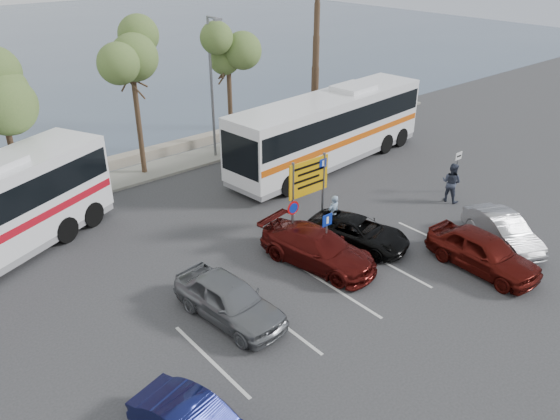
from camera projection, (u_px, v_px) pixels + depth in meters
ground at (342, 269)px, 21.96m from camera, size 120.00×120.00×0.00m
kerb_strip at (168, 166)px, 31.51m from camera, size 44.00×2.40×0.15m
seawall at (151, 153)px, 32.78m from camera, size 48.00×0.80×0.60m
tree_mid at (130, 53)px, 27.68m from camera, size 3.20×3.20×8.00m
tree_right at (228, 49)px, 31.33m from camera, size 3.20×3.20×7.40m
street_lamp_right at (212, 82)px, 30.85m from camera, size 0.45×1.15×8.01m
direction_sign at (309, 183)px, 23.63m from camera, size 2.20×0.12×3.60m
sign_no_stop at (293, 218)px, 22.54m from camera, size 0.60×0.08×2.35m
sign_parking at (327, 232)px, 21.73m from camera, size 0.50×0.07×2.25m
sign_taxi at (457, 166)px, 27.95m from camera, size 0.50×0.07×2.20m
lane_markings at (340, 291)px, 20.63m from camera, size 12.02×4.20×0.01m
coach_bus_right at (329, 131)px, 31.18m from camera, size 13.94×4.29×4.28m
car_silver_a at (229, 299)px, 18.86m from camera, size 2.32×4.71×1.54m
car_maroon at (318, 248)px, 22.01m from camera, size 2.98×5.36×1.47m
car_red at (483, 251)px, 21.68m from camera, size 2.05×4.69×1.57m
suv_black at (358, 232)px, 23.44m from camera, size 3.20×4.83×1.23m
car_silver_b at (503, 230)px, 23.45m from camera, size 3.02×4.36×1.36m
pedestrian_near at (333, 213)px, 24.48m from camera, size 0.63×0.42×1.73m
pedestrian_far at (451, 182)px, 27.17m from camera, size 0.91×1.09×2.02m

